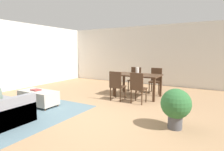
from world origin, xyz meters
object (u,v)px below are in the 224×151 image
object	(u,v)px
ottoman_table	(38,97)
dining_chair_near_right	(138,86)
dining_chair_far_left	(135,78)
vase_centerpiece	(137,71)
dining_table	(137,77)
dining_chair_near_left	(117,84)
potted_plant	(176,105)
book_on_ottoman	(36,90)
dining_chair_far_right	(156,79)

from	to	relation	value
ottoman_table	dining_chair_near_right	bearing A→B (deg)	34.08
dining_chair_far_left	vase_centerpiece	size ratio (longest dim) A/B	3.86
dining_table	dining_chair_near_left	world-z (taller)	dining_chair_near_left
dining_chair_far_left	potted_plant	xyz separation A→B (m)	(2.07, -2.87, -0.04)
dining_chair_far_left	book_on_ottoman	bearing A→B (deg)	-117.83
dining_chair_near_right	dining_chair_far_right	world-z (taller)	same
dining_chair_near_right	dining_chair_near_left	bearing A→B (deg)	-178.82
dining_chair_far_left	book_on_ottoman	world-z (taller)	dining_chair_far_left
dining_table	potted_plant	size ratio (longest dim) A/B	1.88
dining_chair_near_left	vase_centerpiece	bearing A→B (deg)	66.48
dining_table	potted_plant	world-z (taller)	potted_plant
dining_chair_far_right	dining_chair_far_left	bearing A→B (deg)	-175.71
potted_plant	dining_chair_far_right	bearing A→B (deg)	113.55
dining_chair_near_left	dining_chair_near_right	xyz separation A→B (m)	(0.69, 0.01, 0.00)
dining_table	vase_centerpiece	xyz separation A→B (m)	(0.00, -0.03, 0.22)
dining_table	dining_chair_far_left	bearing A→B (deg)	117.73
ottoman_table	dining_chair_near_left	world-z (taller)	dining_chair_near_left
dining_table	dining_chair_near_right	xyz separation A→B (m)	(0.34, -0.82, -0.14)
vase_centerpiece	book_on_ottoman	distance (m)	3.21
dining_chair_far_right	ottoman_table	bearing A→B (deg)	-126.46
ottoman_table	dining_table	size ratio (longest dim) A/B	0.75
dining_chair_far_right	potted_plant	xyz separation A→B (m)	(1.28, -2.93, -0.04)
ottoman_table	dining_chair_far_right	world-z (taller)	dining_chair_far_right
dining_chair_near_right	dining_chair_far_left	distance (m)	1.76
dining_table	dining_chair_near_right	world-z (taller)	dining_chair_near_right
dining_chair_near_left	potted_plant	xyz separation A→B (m)	(2.01, -1.26, -0.04)
dining_table	dining_chair_far_right	world-z (taller)	dining_chair_far_right
ottoman_table	dining_chair_near_left	xyz separation A→B (m)	(1.67, 1.58, 0.28)
dining_chair_far_right	book_on_ottoman	world-z (taller)	dining_chair_far_right
dining_chair_far_left	dining_chair_near_right	bearing A→B (deg)	-64.69
dining_chair_far_right	book_on_ottoman	bearing A→B (deg)	-127.33
ottoman_table	dining_chair_near_right	world-z (taller)	dining_chair_near_right
ottoman_table	dining_chair_far_right	distance (m)	4.05
ottoman_table	dining_chair_far_right	size ratio (longest dim) A/B	1.24
ottoman_table	potted_plant	distance (m)	3.70
dining_chair_near_right	dining_chair_far_left	xyz separation A→B (m)	(-0.75, 1.59, 0.00)
dining_chair_near_left	book_on_ottoman	size ratio (longest dim) A/B	3.54
potted_plant	dining_chair_near_right	bearing A→B (deg)	135.92
vase_centerpiece	book_on_ottoman	size ratio (longest dim) A/B	0.92
dining_table	book_on_ottoman	bearing A→B (deg)	-130.92
dining_chair_near_left	dining_chair_far_right	distance (m)	1.82
dining_chair_near_right	dining_table	bearing A→B (deg)	112.91
ottoman_table	dining_chair_far_left	distance (m)	3.58
dining_chair_far_left	dining_chair_far_right	xyz separation A→B (m)	(0.80, 0.06, 0.00)
dining_chair_near_left	dining_chair_far_left	xyz separation A→B (m)	(-0.06, 1.61, 0.00)
potted_plant	dining_table	bearing A→B (deg)	128.48
vase_centerpiece	potted_plant	distance (m)	2.68
dining_chair_near_left	book_on_ottoman	xyz separation A→B (m)	(-1.75, -1.59, -0.07)
ottoman_table	dining_chair_far_left	world-z (taller)	dining_chair_far_left
ottoman_table	dining_chair_far_left	size ratio (longest dim) A/B	1.24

